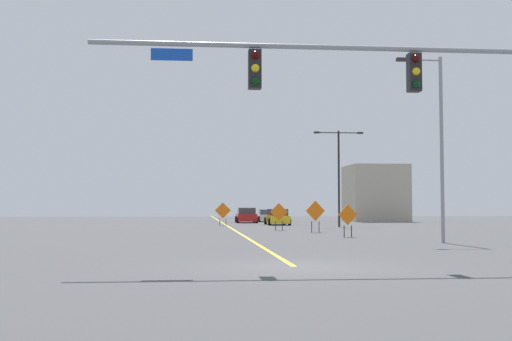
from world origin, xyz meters
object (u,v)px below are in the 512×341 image
at_px(construction_sign_right_shoulder, 223,211).
at_px(car_white_mid, 267,216).
at_px(traffic_signal_assembly, 408,88).
at_px(street_lamp_far_left, 438,139).
at_px(construction_sign_median_near, 279,213).
at_px(construction_sign_median_far, 315,212).
at_px(street_lamp_far_right, 339,169).
at_px(construction_sign_left_shoulder, 348,217).
at_px(car_red_near, 246,216).
at_px(car_yellow_distant, 277,217).

height_order(construction_sign_right_shoulder, car_white_mid, construction_sign_right_shoulder).
xyz_separation_m(traffic_signal_assembly, car_white_mid, (1.85, 51.55, -4.21)).
xyz_separation_m(street_lamp_far_left, construction_sign_median_near, (-5.08, 15.67, -3.41)).
height_order(traffic_signal_assembly, construction_sign_median_far, traffic_signal_assembly).
bearing_deg(traffic_signal_assembly, construction_sign_median_near, 90.39).
xyz_separation_m(street_lamp_far_right, construction_sign_median_near, (-5.64, -6.64, -3.42)).
bearing_deg(construction_sign_left_shoulder, construction_sign_median_far, 94.49).
bearing_deg(construction_sign_right_shoulder, car_red_near, 72.34).
height_order(street_lamp_far_left, construction_sign_left_shoulder, street_lamp_far_left).
xyz_separation_m(construction_sign_left_shoulder, construction_sign_right_shoulder, (-5.58, 22.62, 0.13)).
bearing_deg(construction_sign_median_near, street_lamp_far_right, 49.67).
bearing_deg(construction_sign_median_near, car_yellow_distant, 83.23).
xyz_separation_m(traffic_signal_assembly, construction_sign_median_far, (1.63, 22.48, -3.58)).
height_order(construction_sign_right_shoulder, car_red_near, construction_sign_right_shoulder).
bearing_deg(construction_sign_median_near, car_red_near, 91.57).
distance_m(street_lamp_far_left, car_yellow_distant, 29.17).
distance_m(construction_sign_right_shoulder, car_red_near, 8.89).
height_order(street_lamp_far_right, construction_sign_left_shoulder, street_lamp_far_right).
bearing_deg(street_lamp_far_right, construction_sign_left_shoulder, -101.24).
xyz_separation_m(street_lamp_far_right, car_red_near, (-6.21, 14.36, -3.87)).
distance_m(construction_sign_median_near, construction_sign_left_shoulder, 10.34).
relative_size(traffic_signal_assembly, construction_sign_median_near, 7.19).
relative_size(construction_sign_median_far, car_red_near, 0.43).
height_order(construction_sign_left_shoulder, construction_sign_median_far, construction_sign_median_far).
bearing_deg(car_red_near, traffic_signal_assembly, -89.08).
bearing_deg(traffic_signal_assembly, street_lamp_far_right, 80.54).
height_order(car_white_mid, car_yellow_distant, car_yellow_distant).
relative_size(street_lamp_far_right, car_red_near, 1.65).
bearing_deg(car_white_mid, construction_sign_right_shoulder, -112.34).
bearing_deg(street_lamp_far_right, car_yellow_distant, 122.68).
bearing_deg(street_lamp_far_left, traffic_signal_assembly, -115.12).
xyz_separation_m(construction_sign_median_far, car_red_near, (-2.38, 24.64, -0.54)).
relative_size(construction_sign_median_near, car_red_near, 0.40).
xyz_separation_m(traffic_signal_assembly, car_red_near, (-0.75, 47.12, -4.11)).
height_order(street_lamp_far_left, car_red_near, street_lamp_far_left).
relative_size(street_lamp_far_right, car_yellow_distant, 1.71).
bearing_deg(car_yellow_distant, construction_sign_median_near, -96.77).
xyz_separation_m(construction_sign_median_near, construction_sign_median_far, (1.81, -3.65, 0.09)).
height_order(street_lamp_far_right, car_red_near, street_lamp_far_right).
distance_m(construction_sign_left_shoulder, construction_sign_median_far, 6.46).
bearing_deg(construction_sign_right_shoulder, car_white_mid, 67.66).
relative_size(traffic_signal_assembly, construction_sign_left_shoulder, 7.70).
bearing_deg(construction_sign_median_near, construction_sign_right_shoulder, 104.60).
distance_m(traffic_signal_assembly, construction_sign_median_far, 22.82).
xyz_separation_m(construction_sign_right_shoulder, car_red_near, (2.69, 8.46, -0.50)).
xyz_separation_m(construction_sign_median_near, car_yellow_distant, (1.55, 13.02, -0.49)).
bearing_deg(construction_sign_median_far, car_white_mid, 89.57).
relative_size(construction_sign_left_shoulder, construction_sign_right_shoulder, 0.87).
height_order(construction_sign_median_far, construction_sign_right_shoulder, construction_sign_right_shoulder).
xyz_separation_m(construction_sign_median_far, construction_sign_right_shoulder, (-5.08, 16.19, -0.03)).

